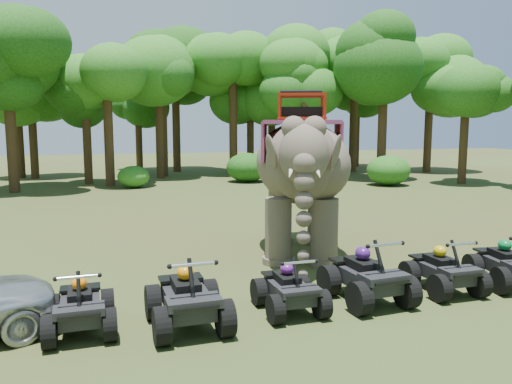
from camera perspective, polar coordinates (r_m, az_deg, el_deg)
ground at (r=11.72m, az=1.73°, el=-10.00°), size 110.00×110.00×0.00m
elephant at (r=13.75m, az=5.15°, el=2.18°), size 4.09×5.85×4.51m
atv_0 at (r=9.23m, az=-19.49°, el=-11.52°), size 1.20×1.61×1.17m
atv_1 at (r=9.00m, az=-7.88°, el=-11.09°), size 1.37×1.84×1.34m
atv_2 at (r=9.68m, az=3.83°, el=-10.31°), size 1.13×1.54×1.14m
atv_3 at (r=10.40m, az=12.56°, el=-8.57°), size 1.45×1.91×1.35m
atv_4 at (r=11.48m, az=20.64°, el=-7.73°), size 1.19×1.63×1.21m
atv_5 at (r=12.49m, az=26.86°, el=-6.76°), size 1.47×1.85×1.24m
tree_0 at (r=34.40m, az=-11.00°, el=8.27°), size 5.65×5.65×8.07m
tree_1 at (r=35.92m, az=-2.63°, el=9.40°), size 6.55×6.55×9.35m
tree_2 at (r=32.77m, az=5.58°, el=8.44°), size 5.66×5.66×8.09m
tree_3 at (r=34.10m, az=14.31°, el=9.47°), size 6.72×6.72×9.60m
tree_4 at (r=33.03m, az=22.71°, el=6.77°), size 4.77×4.77×6.81m
tree_25 at (r=29.46m, az=-26.32°, el=8.16°), size 5.93×5.93×8.47m
tree_26 at (r=31.94m, az=-18.79°, el=6.67°), size 4.55×4.55×6.50m
tree_27 at (r=36.89m, az=-24.21°, el=7.43°), size 5.40×5.40×7.72m
tree_28 at (r=39.16m, az=-9.14°, el=9.42°), size 6.80×6.80×9.72m
tree_29 at (r=39.25m, az=11.13°, el=9.71°), size 7.12×7.12×10.18m
tree_30 at (r=30.68m, az=-16.56°, el=8.11°), size 5.58×5.58×7.97m
tree_31 at (r=42.19m, az=1.81°, el=9.87°), size 7.30×7.30×10.44m
tree_32 at (r=37.51m, az=-25.53°, el=7.37°), size 5.42×5.42×7.75m
tree_33 at (r=44.26m, az=11.45°, el=7.81°), size 5.35×5.35×7.65m
tree_34 at (r=35.75m, az=-10.64°, el=9.59°), size 6.82×6.82×9.74m
tree_35 at (r=38.17m, az=-0.65°, el=8.05°), size 5.38×5.38×7.69m
tree_37 at (r=40.29m, az=19.18°, el=8.85°), size 6.60×6.60×9.43m
tree_39 at (r=40.40m, az=-13.28°, el=7.47°), size 5.04×5.04×7.20m
tree_40 at (r=34.99m, az=4.46°, el=9.17°), size 6.32×6.32×9.03m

